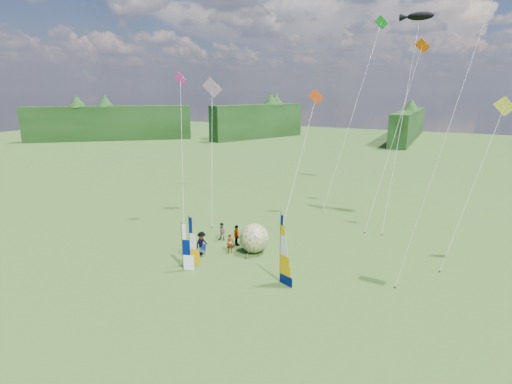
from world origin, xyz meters
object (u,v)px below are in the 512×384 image
at_px(spectator_d, 237,235).
at_px(kite_whale, 403,110).
at_px(spectator_b, 222,232).
at_px(side_banner_left, 190,241).
at_px(bol_inflatable, 254,238).
at_px(side_banner_far, 182,247).
at_px(spectator_a, 230,244).
at_px(camp_chair, 202,250).
at_px(spectator_c, 202,243).
at_px(feather_banner_main, 280,249).

bearing_deg(spectator_d, kite_whale, -87.25).
bearing_deg(spectator_d, spectator_b, 25.34).
height_order(side_banner_left, bol_inflatable, side_banner_left).
height_order(side_banner_far, spectator_a, side_banner_far).
distance_m(camp_chair, kite_whale, 22.71).
height_order(side_banner_far, camp_chair, side_banner_far).
bearing_deg(spectator_d, spectator_c, 101.65).
distance_m(feather_banner_main, bol_inflatable, 5.49).
relative_size(side_banner_far, kite_whale, 0.16).
bearing_deg(spectator_b, bol_inflatable, -17.00).
relative_size(spectator_c, spectator_d, 1.05).
distance_m(spectator_b, spectator_c, 3.25).
height_order(side_banner_far, spectator_d, side_banner_far).
relative_size(spectator_a, camp_chair, 1.63).
distance_m(feather_banner_main, spectator_c, 7.55).
height_order(spectator_a, camp_chair, spectator_a).
xyz_separation_m(spectator_c, camp_chair, (0.13, -0.24, -0.45)).
bearing_deg(spectator_a, spectator_b, 93.24).
bearing_deg(camp_chair, spectator_d, 69.00).
bearing_deg(spectator_c, camp_chair, -142.96).
distance_m(feather_banner_main, spectator_d, 7.32).
bearing_deg(side_banner_left, side_banner_far, -85.51).
relative_size(side_banner_left, spectator_c, 1.97).
height_order(bol_inflatable, spectator_b, bol_inflatable).
bearing_deg(spectator_c, bol_inflatable, -48.45).
relative_size(spectator_c, camp_chair, 1.97).
height_order(feather_banner_main, kite_whale, kite_whale).
height_order(side_banner_far, spectator_b, side_banner_far).
distance_m(side_banner_left, spectator_a, 3.62).
distance_m(spectator_d, kite_whale, 19.62).
bearing_deg(spectator_d, side_banner_left, 115.08).
height_order(feather_banner_main, spectator_c, feather_banner_main).
bearing_deg(kite_whale, spectator_d, -107.34).
distance_m(feather_banner_main, side_banner_left, 7.03).
height_order(spectator_d, kite_whale, kite_whale).
distance_m(spectator_a, kite_whale, 20.65).
distance_m(side_banner_left, spectator_b, 5.23).
bearing_deg(spectator_c, side_banner_left, -163.64).
relative_size(bol_inflatable, spectator_d, 1.32).
xyz_separation_m(side_banner_far, kite_whale, (11.59, 19.21, 8.82)).
bearing_deg(spectator_b, side_banner_far, -86.39).
bearing_deg(spectator_c, spectator_b, 10.97).
height_order(side_banner_left, camp_chair, side_banner_left).
xyz_separation_m(bol_inflatable, spectator_b, (-3.57, 1.02, -0.38)).
distance_m(side_banner_left, kite_whale, 23.32).
distance_m(spectator_b, kite_whale, 20.31).
relative_size(feather_banner_main, spectator_c, 2.56).
relative_size(spectator_b, spectator_d, 0.88).
height_order(spectator_b, kite_whale, kite_whale).
bearing_deg(side_banner_far, side_banner_left, 79.80).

